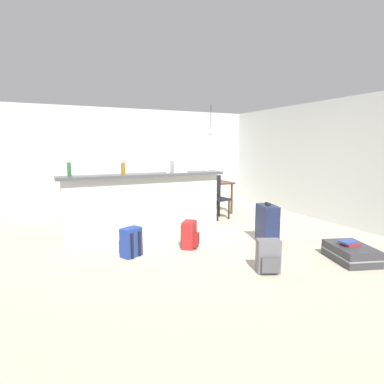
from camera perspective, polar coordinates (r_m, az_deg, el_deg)
ground_plane at (r=5.68m, az=-0.35°, el=-7.98°), size 13.00×13.00×0.05m
wall_back at (r=8.32m, az=-9.35°, el=6.02°), size 6.60×0.10×2.50m
wall_right at (r=7.50m, az=20.30°, el=5.37°), size 0.10×6.00×2.50m
partition_half_wall at (r=5.71m, az=-8.33°, el=-2.37°), size 2.80×0.20×1.04m
bar_countertop at (r=5.64m, az=-8.44°, el=3.06°), size 2.96×0.40×0.05m
bottle_green at (r=5.41m, az=-21.36°, el=3.83°), size 0.06×0.06×0.23m
bottle_amber at (r=5.49m, az=-12.36°, el=4.16°), size 0.07×0.07×0.21m
bottle_clear at (r=5.69m, az=-4.43°, el=4.46°), size 0.07×0.07×0.21m
bottle_white at (r=6.17m, az=2.70°, el=5.10°), size 0.06×0.06×0.28m
grocery_bag at (r=5.84m, az=-2.40°, el=4.65°), size 0.26×0.18×0.22m
dining_table at (r=7.37m, az=2.60°, el=1.13°), size 1.10×0.80×0.74m
dining_chair_near_partition at (r=6.88m, az=4.41°, el=-0.51°), size 0.47×0.47×0.93m
dining_chair_far_side at (r=7.92m, az=0.83°, el=0.68°), size 0.48×0.48×0.93m
pendant_lamp at (r=7.35m, az=3.42°, el=11.08°), size 0.34×0.34×0.69m
suitcase_flat_charcoal at (r=4.92m, az=26.80°, el=-9.85°), size 0.68×0.89×0.22m
backpack_red at (r=4.92m, az=-0.42°, el=-7.82°), size 0.34×0.34×0.42m
suitcase_upright_navy at (r=5.25m, az=13.45°, el=-5.56°), size 0.35×0.49×0.67m
backpack_grey at (r=4.11m, az=13.65°, el=-11.35°), size 0.33×0.31×0.42m
backpack_blue at (r=4.64m, az=-11.04°, el=-8.98°), size 0.33×0.32×0.42m
book_stack at (r=4.89m, az=26.59°, el=-8.24°), size 0.26×0.18×0.06m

